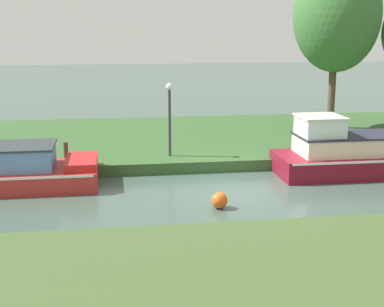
# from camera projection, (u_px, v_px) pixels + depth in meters

# --- Properties ---
(ground_plane) EXTENTS (120.00, 120.00, 0.00)m
(ground_plane) POSITION_uv_depth(u_px,v_px,m) (241.00, 189.00, 17.54)
(ground_plane) COLOR #3D5349
(riverbank_far) EXTENTS (72.00, 10.00, 0.40)m
(riverbank_far) POSITION_uv_depth(u_px,v_px,m) (204.00, 139.00, 24.25)
(riverbank_far) COLOR #315329
(riverbank_far) RESTS_ON ground_plane
(willow_tree_left) EXTENTS (3.79, 3.96, 7.52)m
(willow_tree_left) POSITION_uv_depth(u_px,v_px,m) (337.00, 15.00, 24.59)
(willow_tree_left) COLOR #4F3E2F
(willow_tree_left) RESTS_ON riverbank_far
(lamp_post) EXTENTS (0.24, 0.24, 2.60)m
(lamp_post) POSITION_uv_depth(u_px,v_px,m) (170.00, 110.00, 19.85)
(lamp_post) COLOR #333338
(lamp_post) RESTS_ON riverbank_far
(mooring_post_near) EXTENTS (0.16, 0.16, 0.74)m
(mooring_post_near) POSITION_uv_depth(u_px,v_px,m) (66.00, 153.00, 18.96)
(mooring_post_near) COLOR #4F3C2A
(mooring_post_near) RESTS_ON riverbank_far
(channel_buoy) EXTENTS (0.46, 0.46, 0.46)m
(channel_buoy) POSITION_uv_depth(u_px,v_px,m) (219.00, 200.00, 15.59)
(channel_buoy) COLOR #E55919
(channel_buoy) RESTS_ON ground_plane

